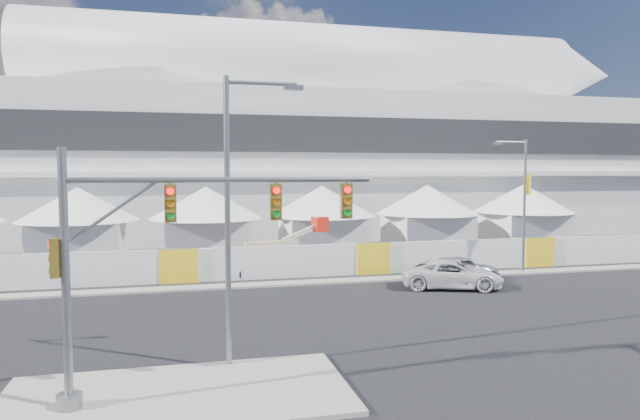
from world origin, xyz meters
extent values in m
plane|color=black|center=(0.00, 0.00, 0.00)|extent=(160.00, 160.00, 0.00)
cube|color=gray|center=(-6.00, -3.00, 0.07)|extent=(10.00, 5.00, 0.15)
cube|color=gray|center=(20.00, 12.50, 0.06)|extent=(80.00, 1.20, 0.12)
cube|color=silver|center=(8.00, 42.00, 7.00)|extent=(80.00, 24.00, 14.00)
cube|color=black|center=(8.00, 29.85, 9.80)|extent=(68.00, 0.30, 3.20)
cube|color=silver|center=(8.00, 29.60, 6.30)|extent=(72.00, 0.80, 0.50)
cylinder|color=silver|center=(8.00, 40.00, 17.78)|extent=(57.60, 8.40, 8.40)
cylinder|color=silver|center=(10.00, 40.00, 17.36)|extent=(51.60, 6.80, 6.80)
cylinder|color=silver|center=(12.00, 40.00, 16.94)|extent=(45.60, 5.20, 5.20)
cone|color=silver|center=(40.80, 40.00, 18.00)|extent=(8.00, 7.60, 7.60)
cube|color=white|center=(-13.00, 24.00, 1.50)|extent=(6.00, 6.00, 3.00)
cone|color=white|center=(-13.00, 24.00, 4.20)|extent=(8.40, 8.40, 2.40)
cube|color=white|center=(-4.00, 24.00, 1.50)|extent=(6.00, 6.00, 3.00)
cone|color=white|center=(-4.00, 24.00, 4.20)|extent=(8.40, 8.40, 2.40)
cube|color=white|center=(5.00, 24.00, 1.50)|extent=(6.00, 6.00, 3.00)
cone|color=white|center=(5.00, 24.00, 4.20)|extent=(8.40, 8.40, 2.40)
cube|color=white|center=(14.00, 24.00, 1.50)|extent=(6.00, 6.00, 3.00)
cone|color=white|center=(14.00, 24.00, 4.20)|extent=(8.40, 8.40, 2.40)
cube|color=white|center=(23.00, 24.00, 1.50)|extent=(6.00, 6.00, 3.00)
cone|color=white|center=(23.00, 24.00, 4.20)|extent=(8.40, 8.40, 2.40)
cube|color=silver|center=(6.00, 14.50, 1.00)|extent=(70.00, 0.25, 2.00)
imported|color=#A8A7AC|center=(10.35, 11.06, 0.78)|extent=(2.01, 4.63, 1.56)
imported|color=silver|center=(8.89, 9.29, 0.78)|extent=(4.30, 6.14, 1.56)
cylinder|color=gray|center=(-8.86, -3.39, 3.69)|extent=(0.24, 0.24, 7.08)
cylinder|color=gray|center=(-8.86, -3.39, 0.35)|extent=(0.69, 0.69, 0.40)
cylinder|color=gray|center=(-4.60, -3.39, 6.35)|extent=(8.52, 0.16, 0.16)
cube|color=#594714|center=(-6.10, -3.39, 5.70)|extent=(0.32, 0.22, 1.05)
cube|color=#594714|center=(-3.15, -3.39, 5.70)|extent=(0.32, 0.22, 1.05)
cube|color=#594714|center=(-1.03, -3.39, 5.70)|extent=(0.32, 0.22, 1.05)
cube|color=#594714|center=(-9.10, -3.39, 4.28)|extent=(0.22, 0.32, 1.05)
cylinder|color=gray|center=(-4.34, -0.80, 4.91)|extent=(0.19, 0.19, 9.53)
cylinder|color=gray|center=(-3.18, -0.80, 9.47)|extent=(2.33, 0.13, 0.13)
cube|color=gray|center=(-2.12, -0.80, 9.36)|extent=(0.64, 0.26, 0.16)
cylinder|color=slate|center=(15.49, 12.50, 4.29)|extent=(0.17, 0.17, 8.57)
cylinder|color=slate|center=(14.44, 12.50, 8.38)|extent=(2.10, 0.11, 0.11)
cube|color=slate|center=(13.49, 12.50, 8.29)|extent=(0.57, 0.24, 0.14)
cube|color=yellow|center=(15.73, 12.50, 5.71)|extent=(0.03, 0.57, 1.33)
cube|color=red|center=(-1.34, 15.75, 0.54)|extent=(3.81, 2.49, 1.07)
cube|color=beige|center=(-0.17, 15.75, 1.95)|extent=(3.65, 1.38, 0.34)
cube|color=beige|center=(1.98, 15.75, 2.53)|extent=(2.84, 1.09, 1.18)
cube|color=red|center=(3.34, 15.75, 3.02)|extent=(1.09, 1.09, 0.97)
camera|label=1|loc=(-5.81, -19.66, 6.62)|focal=32.00mm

